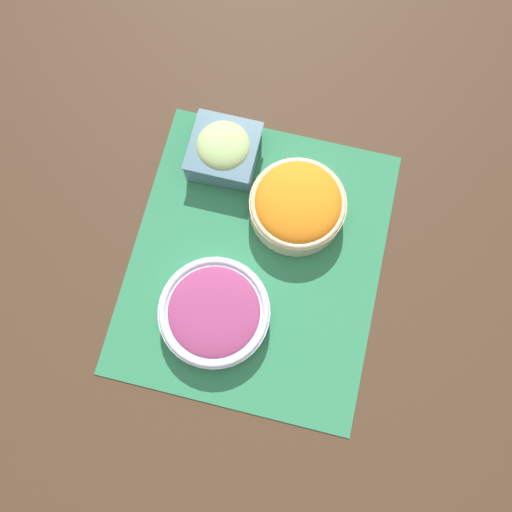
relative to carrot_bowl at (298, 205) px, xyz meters
The scene contains 5 objects.
ground_plane 0.13m from the carrot_bowl, 154.68° to the left, with size 3.00×3.00×0.00m, color #422D1E.
placemat 0.13m from the carrot_bowl, 154.68° to the left, with size 0.53×0.45×0.00m.
carrot_bowl is the anchor object (origin of this frame).
cucumber_bowl 0.18m from the carrot_bowl, 64.17° to the left, with size 0.13×0.13×0.07m.
onion_bowl 0.24m from the carrot_bowl, 156.24° to the left, with size 0.19×0.19×0.05m.
Camera 1 is at (-0.21, -0.05, 0.90)m, focal length 35.00 mm.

